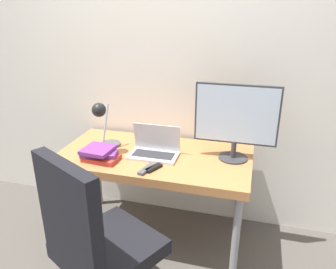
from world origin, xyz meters
TOP-DOWN VIEW (x-y plane):
  - ground_plane at (0.00, 0.00)m, footprint 12.00×12.00m
  - wall_back at (0.00, 0.78)m, footprint 8.00×0.05m
  - desk at (0.00, 0.36)m, footprint 1.39×0.72m
  - laptop at (0.01, 0.34)m, footprint 0.35×0.20m
  - monitor at (0.56, 0.44)m, footprint 0.56×0.20m
  - desk_lamp at (-0.38, 0.33)m, footprint 0.15×0.27m
  - office_chair at (-0.09, -0.44)m, footprint 0.67×0.68m
  - book_stack at (-0.34, 0.17)m, footprint 0.27×0.21m
  - tv_remote at (0.07, 0.13)m, footprint 0.09×0.14m
  - media_remote at (0.03, 0.10)m, footprint 0.08×0.16m

SIDE VIEW (x-z plane):
  - ground_plane at x=0.00m, z-range 0.00..0.00m
  - office_chair at x=-0.09m, z-range 0.04..1.11m
  - desk at x=0.00m, z-range 0.29..1.01m
  - tv_remote at x=0.07m, z-range 0.72..0.74m
  - media_remote at x=0.03m, z-range 0.72..0.74m
  - book_stack at x=-0.34m, z-range 0.72..0.81m
  - laptop at x=0.01m, z-range 0.66..0.88m
  - desk_lamp at x=-0.38m, z-range 0.77..1.15m
  - monitor at x=0.56m, z-range 0.75..1.29m
  - wall_back at x=0.00m, z-range 0.00..2.60m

